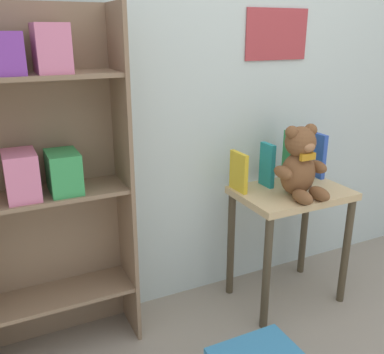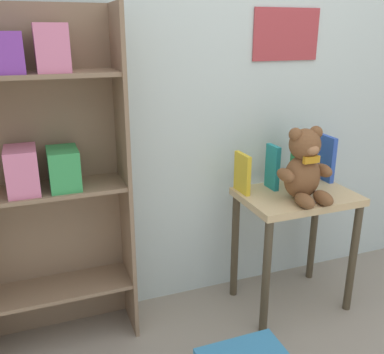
{
  "view_description": "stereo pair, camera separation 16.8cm",
  "coord_description": "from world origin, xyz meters",
  "px_view_note": "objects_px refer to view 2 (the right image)",
  "views": [
    {
      "loc": [
        -1.13,
        -0.46,
        1.41
      ],
      "look_at": [
        -0.32,
        1.21,
        0.77
      ],
      "focal_mm": 40.0,
      "sensor_mm": 36.0,
      "label": 1
    },
    {
      "loc": [
        -0.98,
        -0.52,
        1.41
      ],
      "look_at": [
        -0.32,
        1.21,
        0.77
      ],
      "focal_mm": 40.0,
      "sensor_mm": 36.0,
      "label": 2
    }
  ],
  "objects_px": {
    "teddy_bear": "(304,167)",
    "book_standing_green": "(299,159)",
    "bookshelf_side": "(43,168)",
    "book_standing_teal": "(272,167)",
    "display_table": "(295,215)",
    "book_standing_yellow": "(242,173)",
    "book_standing_blue": "(326,158)"
  },
  "relations": [
    {
      "from": "bookshelf_side",
      "to": "book_standing_teal",
      "type": "bearing_deg",
      "value": -3.15
    },
    {
      "from": "teddy_bear",
      "to": "book_standing_blue",
      "type": "height_order",
      "value": "teddy_bear"
    },
    {
      "from": "teddy_bear",
      "to": "display_table",
      "type": "bearing_deg",
      "value": 71.54
    },
    {
      "from": "book_standing_yellow",
      "to": "book_standing_green",
      "type": "height_order",
      "value": "book_standing_green"
    },
    {
      "from": "teddy_bear",
      "to": "book_standing_teal",
      "type": "bearing_deg",
      "value": 107.94
    },
    {
      "from": "display_table",
      "to": "book_standing_green",
      "type": "bearing_deg",
      "value": 56.64
    },
    {
      "from": "teddy_bear",
      "to": "book_standing_green",
      "type": "height_order",
      "value": "teddy_bear"
    },
    {
      "from": "display_table",
      "to": "book_standing_blue",
      "type": "height_order",
      "value": "book_standing_blue"
    },
    {
      "from": "display_table",
      "to": "teddy_bear",
      "type": "xyz_separation_m",
      "value": [
        -0.02,
        -0.07,
        0.28
      ]
    },
    {
      "from": "teddy_bear",
      "to": "book_standing_teal",
      "type": "relative_size",
      "value": 1.55
    },
    {
      "from": "teddy_bear",
      "to": "book_standing_green",
      "type": "xyz_separation_m",
      "value": [
        0.11,
        0.2,
        -0.03
      ]
    },
    {
      "from": "bookshelf_side",
      "to": "book_standing_blue",
      "type": "bearing_deg",
      "value": -1.94
    },
    {
      "from": "bookshelf_side",
      "to": "book_standing_green",
      "type": "relative_size",
      "value": 5.66
    },
    {
      "from": "teddy_bear",
      "to": "book_standing_yellow",
      "type": "height_order",
      "value": "teddy_bear"
    },
    {
      "from": "teddy_bear",
      "to": "bookshelf_side",
      "type": "bearing_deg",
      "value": 168.06
    },
    {
      "from": "teddy_bear",
      "to": "book_standing_green",
      "type": "distance_m",
      "value": 0.23
    },
    {
      "from": "bookshelf_side",
      "to": "teddy_bear",
      "type": "xyz_separation_m",
      "value": [
        1.16,
        -0.25,
        -0.05
      ]
    },
    {
      "from": "book_standing_teal",
      "to": "display_table",
      "type": "bearing_deg",
      "value": -53.17
    },
    {
      "from": "book_standing_yellow",
      "to": "book_standing_teal",
      "type": "distance_m",
      "value": 0.17
    },
    {
      "from": "display_table",
      "to": "book_standing_yellow",
      "type": "relative_size",
      "value": 3.18
    },
    {
      "from": "book_standing_blue",
      "to": "book_standing_yellow",
      "type": "bearing_deg",
      "value": -177.76
    },
    {
      "from": "display_table",
      "to": "book_standing_blue",
      "type": "xyz_separation_m",
      "value": [
        0.25,
        0.12,
        0.24
      ]
    },
    {
      "from": "book_standing_green",
      "to": "book_standing_blue",
      "type": "bearing_deg",
      "value": 0.78
    },
    {
      "from": "bookshelf_side",
      "to": "display_table",
      "type": "distance_m",
      "value": 1.24
    },
    {
      "from": "book_standing_yellow",
      "to": "book_standing_teal",
      "type": "relative_size",
      "value": 0.88
    },
    {
      "from": "bookshelf_side",
      "to": "display_table",
      "type": "relative_size",
      "value": 2.39
    },
    {
      "from": "display_table",
      "to": "teddy_bear",
      "type": "distance_m",
      "value": 0.29
    },
    {
      "from": "bookshelf_side",
      "to": "book_standing_yellow",
      "type": "distance_m",
      "value": 0.94
    },
    {
      "from": "teddy_bear",
      "to": "book_standing_yellow",
      "type": "distance_m",
      "value": 0.3
    },
    {
      "from": "display_table",
      "to": "teddy_bear",
      "type": "bearing_deg",
      "value": -108.46
    },
    {
      "from": "bookshelf_side",
      "to": "book_standing_green",
      "type": "height_order",
      "value": "bookshelf_side"
    },
    {
      "from": "bookshelf_side",
      "to": "book_standing_teal",
      "type": "xyz_separation_m",
      "value": [
        1.1,
        -0.06,
        -0.1
      ]
    }
  ]
}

